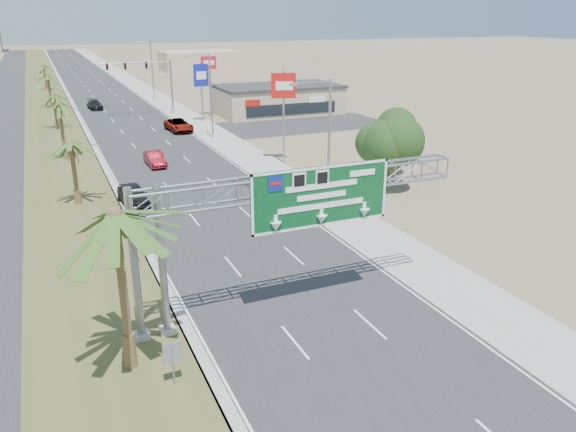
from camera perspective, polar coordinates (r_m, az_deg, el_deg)
The scene contains 29 objects.
ground at distance 22.48m, azimuth 13.60°, elevation -20.08°, with size 600.00×600.00×0.00m, color #8C7A59.
road at distance 124.62m, azimuth -18.84°, elevation 12.20°, with size 12.00×300.00×0.02m, color #28282B.
sidewalk_right at distance 125.67m, azimuth -14.91°, elevation 12.66°, with size 4.00×300.00×0.10m, color #9E9B93.
median_grass at distance 124.11m, azimuth -23.51°, elevation 11.63°, with size 7.00×300.00×0.12m, color #424F22.
opposing_road at distance 124.24m, azimuth -26.77°, elevation 11.15°, with size 8.00×300.00×0.02m, color #28282B.
sign_gantry at distance 26.64m, azimuth -0.01°, elevation 1.96°, with size 16.75×1.24×7.50m.
palm_near at distance 22.59m, azimuth -17.19°, elevation 0.07°, with size 5.70×5.70×8.35m.
palm_row_b at distance 46.27m, azimuth -21.21°, elevation 6.83°, with size 3.99×3.99×5.95m.
palm_row_c at distance 61.91m, azimuth -22.26°, elevation 10.40°, with size 3.99×3.99×6.75m.
palm_row_d at distance 79.91m, azimuth -22.75°, elevation 11.24°, with size 3.99×3.99×5.45m.
palm_row_e at distance 98.73m, azimuth -23.24°, elevation 12.93°, with size 3.99×3.99×6.15m.
palm_row_f at distance 123.67m, azimuth -23.57°, elevation 13.78°, with size 3.99×3.99×5.75m.
streetlight_near at distance 41.00m, azimuth 3.92°, elevation 6.30°, with size 3.27×0.44×10.00m.
streetlight_mid at distance 68.54m, azimuth -7.96°, elevation 11.60°, with size 3.27×0.44×10.00m.
streetlight_far at distance 103.42m, azimuth -13.72°, elevation 13.95°, with size 3.27×0.44×10.00m.
signal_mast at distance 87.34m, azimuth -13.11°, elevation 13.12°, with size 10.28×0.71×8.00m.
store_building at distance 86.85m, azimuth -1.00°, elevation 11.68°, with size 18.00×10.00×4.00m, color tan.
oak_near at distance 48.25m, azimuth 9.91°, elevation 7.90°, with size 4.50×4.50×6.80m.
oak_far at distance 53.28m, azimuth 10.22°, elevation 8.21°, with size 3.50×3.50×5.60m.
median_signback_a at distance 23.38m, azimuth -11.66°, elevation -13.75°, with size 0.75×0.08×2.08m.
median_signback_b at distance 33.90m, azimuth -17.30°, elevation -3.28°, with size 0.75×0.08×2.08m.
building_distant_right at distance 159.18m, azimuth -8.98°, elevation 15.32°, with size 20.00×12.00×5.00m, color tan.
car_left_lane at distance 45.77m, azimuth -15.46°, elevation 2.03°, with size 1.94×4.83×1.65m, color black.
car_mid_lane at distance 57.58m, azimuth -13.37°, elevation 5.68°, with size 1.51×4.33×1.43m, color maroon.
car_right_lane at distance 74.50m, azimuth -11.03°, elevation 9.03°, with size 2.63×5.71×1.59m, color gray.
car_far at distance 95.95m, azimuth -19.04°, elevation 10.62°, with size 1.96×4.81×1.40m, color black.
pole_sign_red_near at distance 55.99m, azimuth -0.46°, elevation 12.56°, with size 2.36×1.10×9.12m.
pole_sign_blue at distance 79.84m, azimuth -8.82°, elevation 13.70°, with size 2.02×0.48×8.13m.
pole_sign_red_far at distance 84.39m, azimuth -8.05°, elevation 14.67°, with size 2.22×0.71×8.82m.
Camera 1 is at (-11.27, -13.29, 14.20)m, focal length 35.00 mm.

